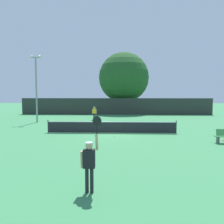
{
  "coord_description": "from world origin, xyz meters",
  "views": [
    {
      "loc": [
        0.77,
        -18.78,
        3.25
      ],
      "look_at": [
        -0.08,
        3.17,
        1.49
      ],
      "focal_mm": 37.03,
      "sensor_mm": 36.0,
      "label": 1
    }
  ],
  "objects": [
    {
      "name": "parked_car_near",
      "position": [
        -2.93,
        23.32,
        0.78
      ],
      "size": [
        2.27,
        4.35,
        1.69
      ],
      "rotation": [
        0.0,
        0.0,
        -0.09
      ],
      "color": "white",
      "rests_on": "ground"
    },
    {
      "name": "light_pole",
      "position": [
        -8.69,
        6.78,
        4.31
      ],
      "size": [
        1.18,
        0.28,
        7.51
      ],
      "color": "gray",
      "rests_on": "ground"
    },
    {
      "name": "player_serving",
      "position": [
        -0.24,
        -11.46,
        1.11
      ],
      "size": [
        0.68,
        0.4,
        2.53
      ],
      "color": "black",
      "rests_on": "ground"
    },
    {
      "name": "player_receiving",
      "position": [
        -2.49,
        9.37,
        0.99
      ],
      "size": [
        0.57,
        0.24,
        1.62
      ],
      "rotation": [
        0.0,
        0.0,
        3.14
      ],
      "color": "yellow",
      "rests_on": "ground"
    },
    {
      "name": "large_tree",
      "position": [
        1.24,
        20.34,
        5.93
      ],
      "size": [
        8.39,
        8.39,
        10.13
      ],
      "color": "brown",
      "rests_on": "ground"
    },
    {
      "name": "perimeter_fence",
      "position": [
        0.0,
        16.72,
        1.27
      ],
      "size": [
        29.38,
        0.12,
        2.54
      ],
      "primitive_type": "cube",
      "color": "#2D332D",
      "rests_on": "ground"
    },
    {
      "name": "ground_plane",
      "position": [
        0.0,
        0.0,
        0.0
      ],
      "size": [
        120.0,
        120.0,
        0.0
      ],
      "primitive_type": "plane",
      "color": "#387F4C"
    },
    {
      "name": "tennis_net",
      "position": [
        0.0,
        0.0,
        0.51
      ],
      "size": [
        10.62,
        0.08,
        1.07
      ],
      "color": "#232328",
      "rests_on": "ground"
    },
    {
      "name": "tennis_ball",
      "position": [
        0.27,
        -1.69,
        0.03
      ],
      "size": [
        0.07,
        0.07,
        0.07
      ],
      "primitive_type": "sphere",
      "color": "#CCE033",
      "rests_on": "ground"
    }
  ]
}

